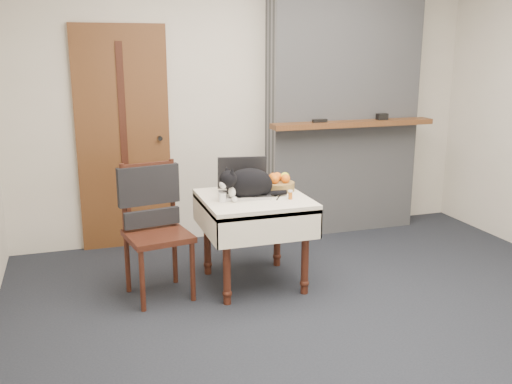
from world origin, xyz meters
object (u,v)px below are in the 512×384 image
fruit_basket (279,184)px  chair (153,211)px  cat (250,183)px  door (124,139)px  cream_jar (222,197)px  side_table (254,211)px  laptop (243,185)px  pill_bottle (290,195)px

fruit_basket → chair: bearing=-177.5°
cat → fruit_basket: (0.29, 0.15, -0.06)m
door → cream_jar: bearing=-65.8°
door → side_table: 1.53m
laptop → chair: size_ratio=0.44×
cream_jar → side_table: bearing=13.3°
cat → cream_jar: (-0.22, -0.04, -0.08)m
side_table → fruit_basket: 0.33m
door → cat: size_ratio=3.66×
laptop → cat: bearing=-72.9°
side_table → chair: chair is taller
cat → laptop: bearing=80.2°
cream_jar → fruit_basket: size_ratio=0.28×
pill_bottle → door: bearing=128.0°
side_table → fruit_basket: (0.25, 0.13, 0.17)m
door → chair: bearing=-85.7°
fruit_basket → side_table: bearing=-152.6°
cream_jar → fruit_basket: (0.51, 0.19, 0.02)m
door → side_table: (0.84, -1.22, -0.41)m
side_table → cream_jar: size_ratio=11.63×
cat → cream_jar: bearing=173.9°
side_table → cream_jar: 0.31m
door → chair: size_ratio=2.03×
pill_bottle → chair: 1.02m
side_table → cream_jar: bearing=-166.7°
cat → cream_jar: cat is taller
laptop → pill_bottle: size_ratio=6.18×
cat → door: bearing=106.0°
pill_bottle → fruit_basket: (0.02, 0.28, 0.02)m
pill_bottle → laptop: bearing=139.6°
door → laptop: (0.78, -1.12, -0.23)m
door → side_table: door is taller
laptop → cat: (0.01, -0.11, 0.04)m
side_table → cat: (-0.04, -0.02, 0.22)m
cream_jar → pill_bottle: 0.51m
laptop → cat: laptop is taller
cream_jar → door: bearing=114.2°
door → cream_jar: size_ratio=29.82×
cat → fruit_basket: cat is taller
side_table → laptop: size_ratio=1.81×
door → pill_bottle: (1.07, -1.37, -0.26)m
laptop → chair: 0.71m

